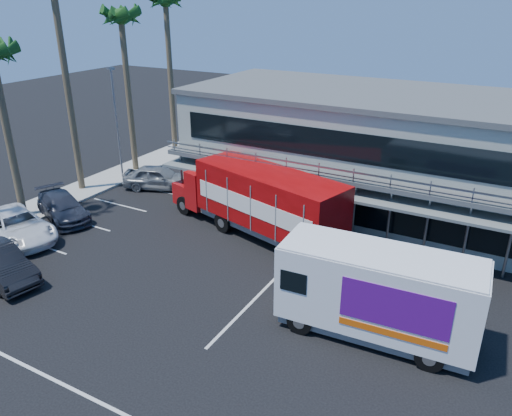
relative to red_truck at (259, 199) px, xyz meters
The scene contains 11 objects.
ground 8.18m from the red_truck, 82.50° to the right, with size 120.00×120.00×0.00m, color black.
building 8.31m from the red_truck, 60.47° to the left, with size 22.40×12.00×7.30m.
curb_strip 14.24m from the red_truck, behind, with size 3.00×32.00×0.16m, color #A5A399.
palm_e 16.87m from the red_truck, 159.26° to the left, with size 2.80×2.80×12.25m.
palm_f 19.97m from the red_truck, 142.81° to the left, with size 2.80×2.80×13.25m.
light_pole_far 13.75m from the red_truck, 166.44° to the left, with size 0.50×0.25×8.09m.
red_truck is the anchor object (origin of this frame).
white_van 10.25m from the red_truck, 34.64° to the right, with size 7.76×3.04×3.73m.
parked_car_c 13.52m from the red_truck, 148.52° to the right, with size 2.68×5.80×1.61m, color white.
parked_car_d 12.17m from the red_truck, 161.57° to the right, with size 2.09×5.15×1.49m, color #2C2F3B.
parked_car_e 10.13m from the red_truck, 162.76° to the left, with size 1.97×4.90×1.67m, color gray.
Camera 1 is at (11.22, -14.66, 12.63)m, focal length 35.00 mm.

